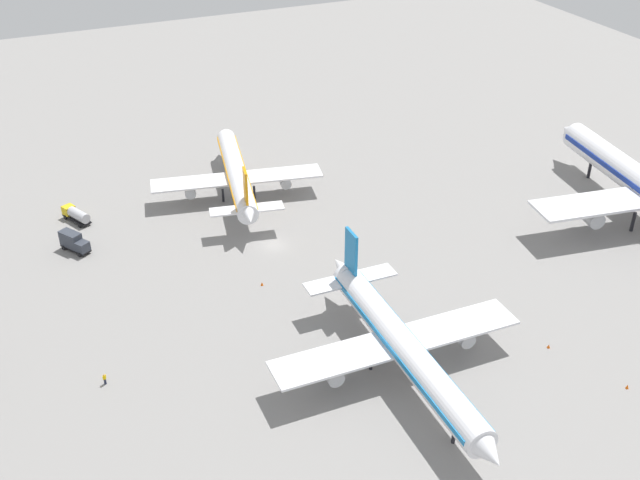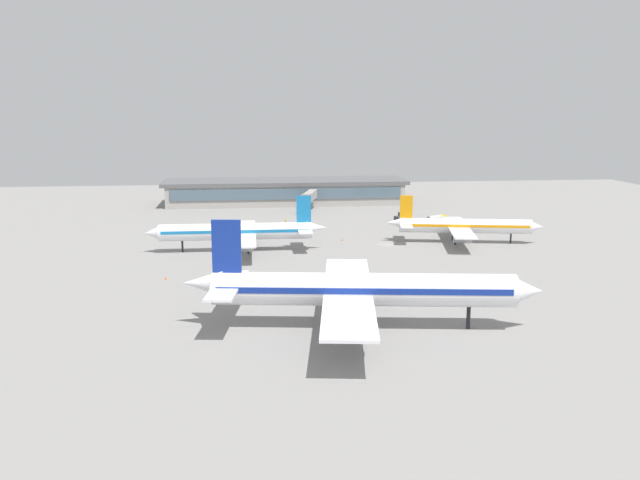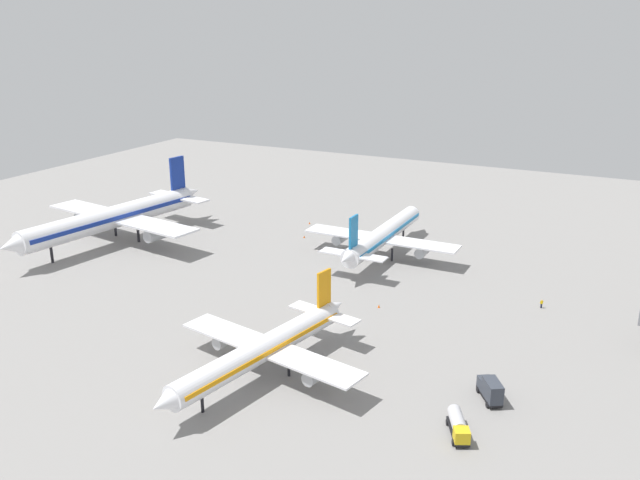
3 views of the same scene
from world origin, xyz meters
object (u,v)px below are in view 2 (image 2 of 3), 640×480
ground_crew_worker (286,222)px  safety_cone_near_gate (166,278)px  catering_truck (403,217)px  safety_cone_far_side (342,240)px  airplane_taxiing (463,226)px  fuel_truck (437,219)px  airplane_at_gate (359,289)px  safety_cone_mid_apron (221,272)px  airplane_distant (238,232)px

ground_crew_worker → safety_cone_near_gate: (28.38, 62.30, -0.55)m
catering_truck → safety_cone_near_gate: catering_truck is taller
ground_crew_worker → safety_cone_far_side: 29.71m
airplane_taxiing → fuel_truck: bearing=97.7°
airplane_at_gate → safety_cone_far_side: size_ratio=93.86×
airplane_at_gate → fuel_truck: airplane_at_gate is taller
ground_crew_worker → safety_cone_mid_apron: 60.75m
airplane_at_gate → airplane_distant: size_ratio=1.29×
fuel_truck → safety_cone_far_side: fuel_truck is taller
fuel_truck → airplane_taxiing: bearing=-119.0°
airplane_taxiing → airplane_distant: (57.54, 3.66, 0.42)m
catering_truck → airplane_taxiing: bearing=72.1°
airplane_at_gate → safety_cone_mid_apron: bearing=129.2°
airplane_at_gate → ground_crew_worker: 96.81m
airplane_at_gate → safety_cone_near_gate: (33.62, -34.22, -5.94)m
airplane_distant → catering_truck: bearing=-143.9°
airplane_at_gate → fuel_truck: 101.73m
airplane_at_gate → airplane_taxiing: airplane_at_gate is taller
airplane_taxiing → safety_cone_far_side: size_ratio=66.28×
airplane_distant → safety_cone_mid_apron: airplane_distant is taller
airplane_distant → safety_cone_far_side: airplane_distant is taller
airplane_distant → ground_crew_worker: 39.29m
safety_cone_far_side → safety_cone_mid_apron: bearing=45.8°
airplane_at_gate → safety_cone_mid_apron: (22.75, -38.35, -5.94)m
airplane_taxiing → safety_cone_mid_apron: bearing=-146.2°
airplane_taxiing → safety_cone_far_side: (30.52, -6.17, -4.13)m
fuel_truck → safety_cone_far_side: size_ratio=10.84×
airplane_at_gate → safety_cone_mid_apron: 44.99m
fuel_truck → safety_cone_near_gate: 94.56m
airplane_taxiing → airplane_distant: size_ratio=0.91×
airplane_at_gate → safety_cone_near_gate: airplane_at_gate is taller
airplane_distant → catering_truck: airplane_distant is taller
airplane_distant → safety_cone_mid_apron: size_ratio=72.90×
safety_cone_near_gate → safety_cone_mid_apron: bearing=-159.2°
safety_cone_far_side → ground_crew_worker: bearing=-63.9°
catering_truck → safety_cone_near_gate: bearing=11.3°
airplane_taxiing → safety_cone_mid_apron: 66.26m
airplane_at_gate → airplane_distant: bearing=116.2°
safety_cone_mid_apron → airplane_at_gate: bearing=120.7°
catering_truck → safety_cone_mid_apron: (52.99, 56.77, -1.40)m
airplane_taxiing → catering_truck: size_ratio=6.92×
airplane_taxiing → ground_crew_worker: airplane_taxiing is taller
fuel_truck → safety_cone_mid_apron: fuel_truck is taller
airplane_taxiing → safety_cone_mid_apron: airplane_taxiing is taller
airplane_at_gate → safety_cone_near_gate: bearing=143.0°
ground_crew_worker → safety_cone_mid_apron: ground_crew_worker is taller
safety_cone_far_side → airplane_distant: bearing=20.0°
ground_crew_worker → safety_cone_far_side: (-13.06, 26.68, -0.55)m
airplane_taxiing → fuel_truck: 29.87m
airplane_at_gate → ground_crew_worker: size_ratio=33.72×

